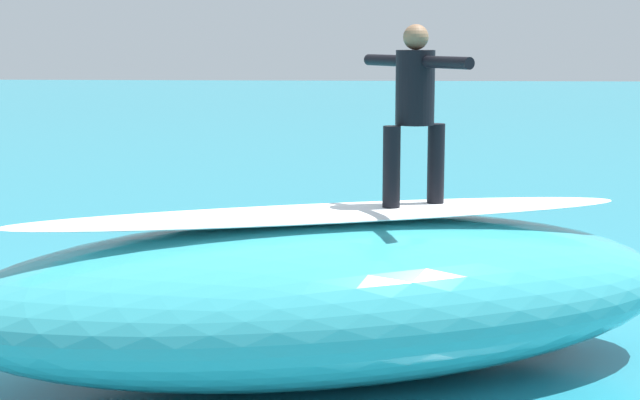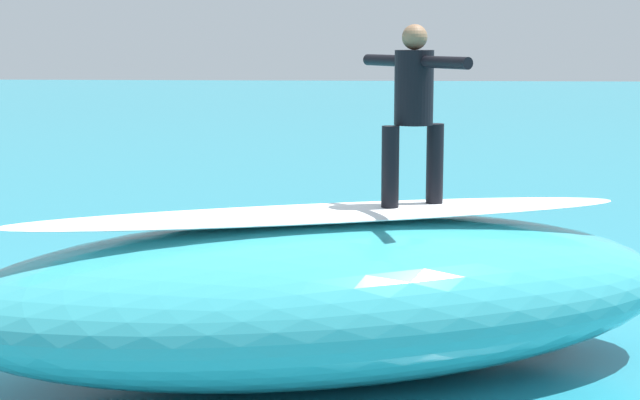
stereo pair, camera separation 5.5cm
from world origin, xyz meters
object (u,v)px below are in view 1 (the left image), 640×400
(surfboard_riding, at_px, (413,209))
(surfboard_paddling, at_px, (258,257))
(surfer_paddling, at_px, (261,247))
(surfer_riding, at_px, (415,101))

(surfboard_riding, bearing_deg, surfboard_paddling, -99.60)
(surfboard_riding, bearing_deg, surfer_paddling, -99.69)
(surfer_riding, xyz_separation_m, surfboard_paddling, (2.00, -4.43, -2.43))
(surfer_riding, height_order, surfer_paddling, surfer_riding)
(surfboard_riding, relative_size, surfer_riding, 1.34)
(surfboard_riding, bearing_deg, surfer_riding, -33.88)
(surfboard_riding, relative_size, surfer_paddling, 1.48)
(surfer_riding, relative_size, surfboard_paddling, 0.76)
(surfer_riding, relative_size, surfer_paddling, 1.11)
(surfboard_riding, distance_m, surfer_paddling, 4.90)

